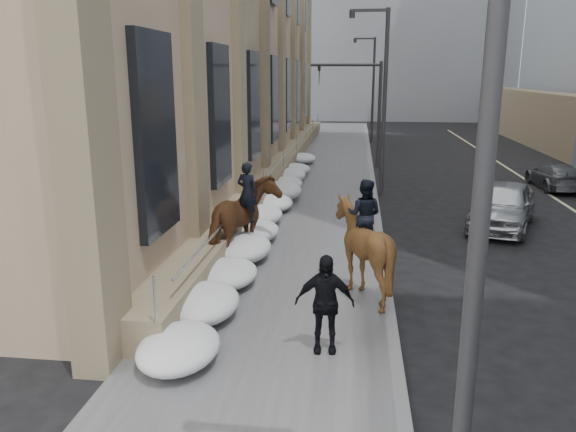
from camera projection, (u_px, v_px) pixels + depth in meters
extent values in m
plane|color=black|center=(270.00, 326.00, 12.23)|extent=(140.00, 140.00, 0.00)
cube|color=#4B4B4D|center=(309.00, 213.00, 21.83)|extent=(5.00, 80.00, 0.12)
cube|color=slate|center=(377.00, 215.00, 21.52)|extent=(0.24, 80.00, 0.12)
cube|color=#9F8468|center=(228.00, 2.00, 29.87)|extent=(5.00, 44.00, 18.00)
cube|color=#7F7252|center=(285.00, 163.00, 31.62)|extent=(1.10, 44.00, 0.90)
cylinder|color=silver|center=(293.00, 147.00, 31.34)|extent=(0.06, 42.00, 0.06)
cube|color=black|center=(253.00, 105.00, 24.06)|extent=(0.20, 2.20, 4.50)
cube|color=gray|center=(305.00, 39.00, 79.71)|extent=(24.00, 12.00, 20.00)
cylinder|color=#2D2D30|center=(480.00, 225.00, 5.13)|extent=(0.18, 0.18, 8.00)
cylinder|color=#2D2D30|center=(384.00, 105.00, 24.36)|extent=(0.18, 0.18, 8.00)
cube|color=#2D2D30|center=(369.00, 10.00, 23.49)|extent=(1.60, 0.15, 0.12)
cylinder|color=#2D2D30|center=(352.00, 14.00, 23.61)|extent=(0.24, 0.24, 0.30)
cylinder|color=#2D2D30|center=(373.00, 91.00, 43.60)|extent=(0.18, 0.18, 8.00)
cube|color=#2D2D30|center=(364.00, 39.00, 42.73)|extent=(1.60, 0.15, 0.12)
cylinder|color=#2D2D30|center=(355.00, 41.00, 42.85)|extent=(0.24, 0.24, 0.30)
cylinder|color=#2D2D30|center=(379.00, 115.00, 32.29)|extent=(0.20, 0.20, 6.00)
cylinder|color=#2D2D30|center=(346.00, 65.00, 31.84)|extent=(4.00, 0.16, 0.16)
imported|color=black|center=(319.00, 74.00, 32.14)|extent=(0.18, 0.22, 1.10)
ellipsoid|color=white|center=(205.00, 303.00, 12.29)|extent=(1.50, 2.10, 0.68)
ellipsoid|color=white|center=(243.00, 248.00, 16.12)|extent=(1.60, 2.20, 0.72)
ellipsoid|color=white|center=(263.00, 215.00, 19.99)|extent=(1.40, 2.00, 0.64)
ellipsoid|color=white|center=(282.00, 191.00, 23.81)|extent=(1.70, 2.30, 0.76)
ellipsoid|color=white|center=(290.00, 175.00, 27.68)|extent=(1.50, 2.10, 0.66)
imported|color=#4C2B16|center=(244.00, 220.00, 15.95)|extent=(2.01, 3.00, 2.32)
imported|color=black|center=(244.00, 192.00, 15.90)|extent=(0.72, 0.58, 1.72)
imported|color=#462C14|center=(362.00, 249.00, 13.41)|extent=(2.28, 2.46, 2.31)
imported|color=black|center=(363.00, 215.00, 13.36)|extent=(0.96, 0.82, 1.72)
imported|color=black|center=(325.00, 303.00, 10.68)|extent=(1.17, 0.55, 1.94)
imported|color=#AAAEB2|center=(503.00, 205.00, 19.83)|extent=(3.53, 5.19, 1.64)
imported|color=#525559|center=(555.00, 176.00, 26.59)|extent=(1.82, 4.29, 1.23)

